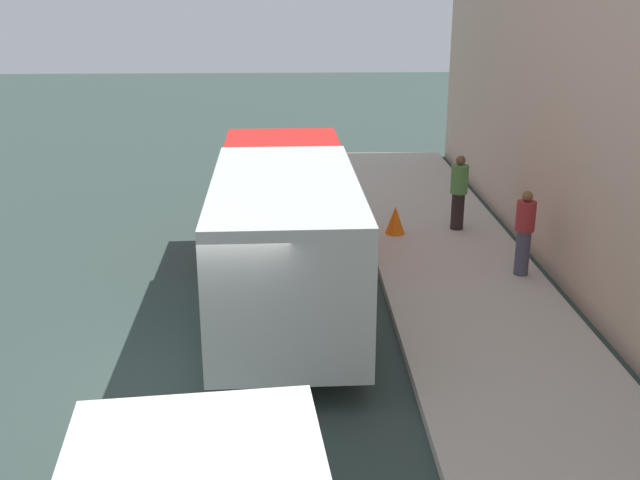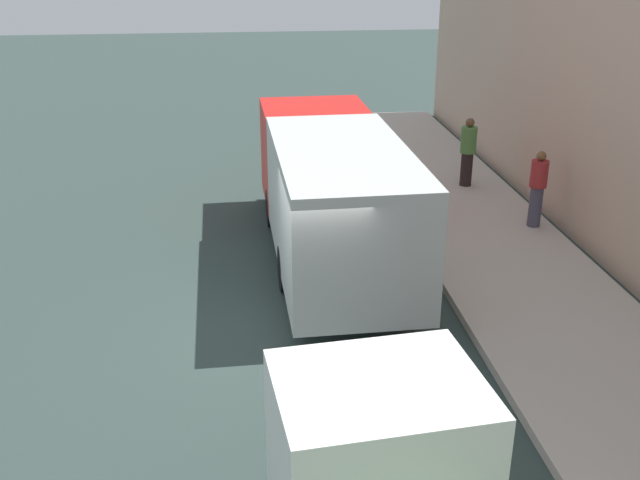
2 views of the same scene
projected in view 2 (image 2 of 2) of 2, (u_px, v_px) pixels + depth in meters
ground at (286, 334)px, 12.13m from camera, size 80.00×80.00×0.00m
sidewalk at (552, 314)px, 12.59m from camera, size 3.20×30.00×0.16m
large_utility_truck at (332, 190)px, 14.28m from camera, size 2.47×7.60×2.67m
pedestrian_walking at (468, 151)px, 18.39m from camera, size 0.50×0.50×1.74m
pedestrian_standing at (538, 187)px, 15.81m from camera, size 0.52×0.52×1.70m
traffic_cone_orange at (411, 178)px, 18.21m from camera, size 0.45×0.45×0.65m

